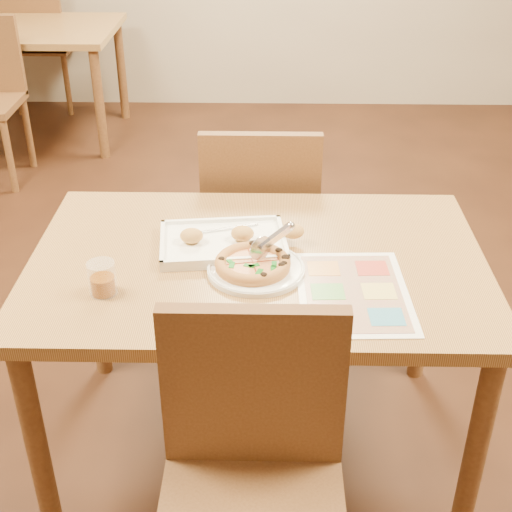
{
  "coord_description": "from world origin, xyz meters",
  "views": [
    {
      "loc": [
        0.03,
        -1.74,
        1.76
      ],
      "look_at": [
        -0.0,
        -0.07,
        0.77
      ],
      "focal_mm": 50.0,
      "sensor_mm": 36.0,
      "label": 1
    }
  ],
  "objects_px": {
    "pizza": "(253,263)",
    "appetizer_tray": "(227,242)",
    "chair_far": "(261,210)",
    "menu": "(353,292)",
    "pizza_cutter": "(271,241)",
    "dining_table": "(258,283)",
    "bg_table": "(14,40)",
    "bg_chair_far": "(38,32)",
    "chair_near": "(253,455)",
    "glass_tumbler": "(102,280)",
    "plate": "(256,269)"
  },
  "relations": [
    {
      "from": "bg_table",
      "to": "bg_chair_far",
      "type": "bearing_deg",
      "value": 90.0
    },
    {
      "from": "chair_near",
      "to": "bg_table",
      "type": "relative_size",
      "value": 0.36
    },
    {
      "from": "bg_chair_far",
      "to": "plate",
      "type": "distance_m",
      "value": 3.74
    },
    {
      "from": "glass_tumbler",
      "to": "chair_far",
      "type": "bearing_deg",
      "value": 63.05
    },
    {
      "from": "chair_far",
      "to": "glass_tumbler",
      "type": "relative_size",
      "value": 5.14
    },
    {
      "from": "pizza",
      "to": "bg_table",
      "type": "bearing_deg",
      "value": 118.93
    },
    {
      "from": "chair_far",
      "to": "glass_tumbler",
      "type": "bearing_deg",
      "value": 63.05
    },
    {
      "from": "chair_far",
      "to": "plate",
      "type": "relative_size",
      "value": 1.74
    },
    {
      "from": "dining_table",
      "to": "bg_chair_far",
      "type": "xyz_separation_m",
      "value": [
        -1.6,
        3.3,
        -0.07
      ]
    },
    {
      "from": "bg_table",
      "to": "glass_tumbler",
      "type": "distance_m",
      "value": 3.22
    },
    {
      "from": "glass_tumbler",
      "to": "plate",
      "type": "bearing_deg",
      "value": 16.13
    },
    {
      "from": "dining_table",
      "to": "pizza",
      "type": "height_order",
      "value": "pizza"
    },
    {
      "from": "chair_far",
      "to": "menu",
      "type": "height_order",
      "value": "chair_far"
    },
    {
      "from": "bg_table",
      "to": "pizza",
      "type": "xyz_separation_m",
      "value": [
        1.59,
        -2.87,
        0.11
      ]
    },
    {
      "from": "dining_table",
      "to": "menu",
      "type": "relative_size",
      "value": 3.2
    },
    {
      "from": "bg_table",
      "to": "menu",
      "type": "relative_size",
      "value": 3.2
    },
    {
      "from": "dining_table",
      "to": "pizza_cutter",
      "type": "height_order",
      "value": "pizza_cutter"
    },
    {
      "from": "dining_table",
      "to": "pizza_cutter",
      "type": "xyz_separation_m",
      "value": [
        0.04,
        -0.04,
        0.16
      ]
    },
    {
      "from": "appetizer_tray",
      "to": "menu",
      "type": "relative_size",
      "value": 1.07
    },
    {
      "from": "dining_table",
      "to": "pizza_cutter",
      "type": "distance_m",
      "value": 0.17
    },
    {
      "from": "bg_chair_far",
      "to": "pizza",
      "type": "relative_size",
      "value": 2.23
    },
    {
      "from": "appetizer_tray",
      "to": "glass_tumbler",
      "type": "xyz_separation_m",
      "value": [
        -0.31,
        -0.25,
        0.02
      ]
    },
    {
      "from": "dining_table",
      "to": "chair_near",
      "type": "distance_m",
      "value": 0.61
    },
    {
      "from": "dining_table",
      "to": "glass_tumbler",
      "type": "relative_size",
      "value": 14.21
    },
    {
      "from": "pizza_cutter",
      "to": "dining_table",
      "type": "bearing_deg",
      "value": 99.92
    },
    {
      "from": "pizza",
      "to": "appetizer_tray",
      "type": "bearing_deg",
      "value": 120.03
    },
    {
      "from": "appetizer_tray",
      "to": "menu",
      "type": "xyz_separation_m",
      "value": [
        0.35,
        -0.24,
        -0.01
      ]
    },
    {
      "from": "dining_table",
      "to": "glass_tumbler",
      "type": "height_order",
      "value": "glass_tumbler"
    },
    {
      "from": "chair_near",
      "to": "pizza_cutter",
      "type": "height_order",
      "value": "chair_near"
    },
    {
      "from": "dining_table",
      "to": "plate",
      "type": "bearing_deg",
      "value": -92.43
    },
    {
      "from": "pizza_cutter",
      "to": "glass_tumbler",
      "type": "distance_m",
      "value": 0.47
    },
    {
      "from": "appetizer_tray",
      "to": "bg_chair_far",
      "type": "bearing_deg",
      "value": 114.99
    },
    {
      "from": "dining_table",
      "to": "bg_chair_far",
      "type": "distance_m",
      "value": 3.67
    },
    {
      "from": "bg_table",
      "to": "glass_tumbler",
      "type": "xyz_separation_m",
      "value": [
        1.2,
        -2.99,
        0.13
      ]
    },
    {
      "from": "menu",
      "to": "pizza_cutter",
      "type": "bearing_deg",
      "value": 147.72
    },
    {
      "from": "dining_table",
      "to": "menu",
      "type": "height_order",
      "value": "menu"
    },
    {
      "from": "chair_far",
      "to": "pizza",
      "type": "bearing_deg",
      "value": 88.96
    },
    {
      "from": "bg_table",
      "to": "bg_chair_far",
      "type": "distance_m",
      "value": 0.51
    },
    {
      "from": "plate",
      "to": "menu",
      "type": "xyz_separation_m",
      "value": [
        0.26,
        -0.1,
        -0.0
      ]
    },
    {
      "from": "bg_table",
      "to": "glass_tumbler",
      "type": "height_order",
      "value": "glass_tumbler"
    },
    {
      "from": "plate",
      "to": "glass_tumbler",
      "type": "bearing_deg",
      "value": -163.87
    },
    {
      "from": "chair_near",
      "to": "appetizer_tray",
      "type": "bearing_deg",
      "value": 97.75
    },
    {
      "from": "glass_tumbler",
      "to": "menu",
      "type": "bearing_deg",
      "value": 1.26
    },
    {
      "from": "bg_table",
      "to": "plate",
      "type": "height_order",
      "value": "plate"
    },
    {
      "from": "appetizer_tray",
      "to": "chair_near",
      "type": "bearing_deg",
      "value": -82.25
    },
    {
      "from": "bg_table",
      "to": "pizza_cutter",
      "type": "xyz_separation_m",
      "value": [
        1.64,
        -2.84,
        0.16
      ]
    },
    {
      "from": "chair_far",
      "to": "appetizer_tray",
      "type": "height_order",
      "value": "chair_far"
    },
    {
      "from": "bg_table",
      "to": "bg_chair_far",
      "type": "xyz_separation_m",
      "value": [
        0.0,
        0.5,
        -0.07
      ]
    },
    {
      "from": "appetizer_tray",
      "to": "plate",
      "type": "bearing_deg",
      "value": -57.23
    },
    {
      "from": "chair_near",
      "to": "menu",
      "type": "height_order",
      "value": "chair_near"
    }
  ]
}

